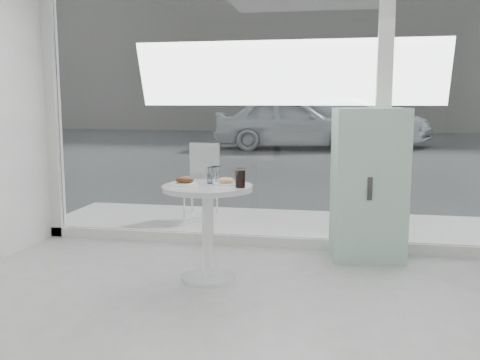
% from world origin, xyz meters
% --- Properties ---
extents(storefront, '(5.00, 0.14, 3.00)m').
position_xyz_m(storefront, '(0.07, 3.00, 1.71)').
color(storefront, silver).
rests_on(storefront, ground).
extents(main_table, '(0.72, 0.72, 0.77)m').
position_xyz_m(main_table, '(-0.50, 1.90, 0.55)').
color(main_table, white).
rests_on(main_table, ground).
extents(patio_deck, '(5.60, 1.60, 0.05)m').
position_xyz_m(patio_deck, '(0.00, 3.80, 0.03)').
color(patio_deck, silver).
rests_on(patio_deck, ground).
extents(street, '(40.00, 24.00, 0.00)m').
position_xyz_m(street, '(0.00, 16.00, -0.00)').
color(street, '#3A3A3A').
rests_on(street, ground).
extents(far_building, '(40.00, 2.00, 8.00)m').
position_xyz_m(far_building, '(0.00, 25.00, 4.00)').
color(far_building, gray).
rests_on(far_building, ground).
extents(mint_cabinet, '(0.69, 0.52, 1.37)m').
position_xyz_m(mint_cabinet, '(0.78, 2.73, 0.69)').
color(mint_cabinet, '#99C4B2').
rests_on(mint_cabinet, ground).
extents(patio_chair, '(0.38, 0.38, 0.88)m').
position_xyz_m(patio_chair, '(-1.14, 4.12, 0.55)').
color(patio_chair, white).
rests_on(patio_chair, patio_deck).
extents(car_white, '(4.79, 2.34, 1.57)m').
position_xyz_m(car_white, '(-1.05, 14.21, 0.79)').
color(car_white, silver).
rests_on(car_white, street).
extents(car_silver, '(4.94, 2.95, 1.54)m').
position_xyz_m(car_silver, '(0.92, 15.93, 0.77)').
color(car_silver, '#B1B4B9').
rests_on(car_silver, street).
extents(plate_fritter, '(0.23, 0.23, 0.07)m').
position_xyz_m(plate_fritter, '(-0.68, 1.89, 0.80)').
color(plate_fritter, white).
rests_on(plate_fritter, main_table).
extents(plate_donut, '(0.21, 0.21, 0.05)m').
position_xyz_m(plate_donut, '(-0.37, 1.97, 0.79)').
color(plate_donut, white).
rests_on(plate_donut, main_table).
extents(water_tumbler_a, '(0.08, 0.08, 0.13)m').
position_xyz_m(water_tumbler_a, '(-0.50, 2.02, 0.83)').
color(water_tumbler_a, white).
rests_on(water_tumbler_a, main_table).
extents(water_tumbler_b, '(0.08, 0.08, 0.12)m').
position_xyz_m(water_tumbler_b, '(-0.49, 2.14, 0.82)').
color(water_tumbler_b, white).
rests_on(water_tumbler_b, main_table).
extents(cola_glass, '(0.08, 0.08, 0.15)m').
position_xyz_m(cola_glass, '(-0.23, 1.85, 0.84)').
color(cola_glass, white).
rests_on(cola_glass, main_table).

